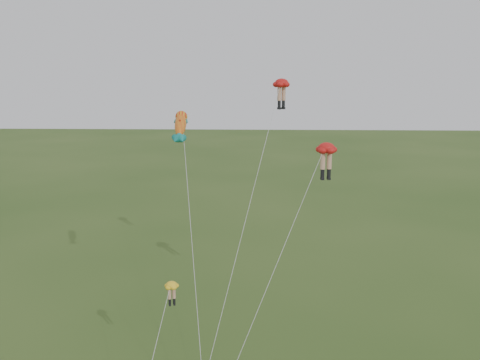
{
  "coord_description": "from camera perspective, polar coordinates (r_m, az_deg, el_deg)",
  "views": [
    {
      "loc": [
        3.6,
        -28.35,
        20.61
      ],
      "look_at": [
        2.42,
        6.0,
        13.31
      ],
      "focal_mm": 40.0,
      "sensor_mm": 36.0,
      "label": 1
    }
  ],
  "objects": [
    {
      "name": "legs_kite_red_mid",
      "position": [
        37.03,
        9.06,
        2.76
      ],
      "size": [
        8.46,
        10.77,
        15.55
      ],
      "rotation": [
        0.0,
        0.0,
        0.21
      ],
      "color": "red",
      "rests_on": "ground"
    },
    {
      "name": "fish_kite",
      "position": [
        37.37,
        -6.34,
        5.76
      ],
      "size": [
        3.4,
        12.97,
        17.79
      ],
      "rotation": [
        0.56,
        0.0,
        0.05
      ],
      "color": "gold",
      "rests_on": "ground"
    },
    {
      "name": "legs_kite_red_high",
      "position": [
        40.29,
        4.3,
        9.44
      ],
      "size": [
        6.43,
        14.37,
        19.76
      ],
      "rotation": [
        0.0,
        0.0,
        0.63
      ],
      "color": "red",
      "rests_on": "ground"
    },
    {
      "name": "legs_kite_yellow",
      "position": [
        32.95,
        -7.53,
        -12.07
      ],
      "size": [
        2.36,
        5.97,
        7.98
      ],
      "rotation": [
        0.0,
        0.0,
        0.35
      ],
      "color": "yellow",
      "rests_on": "ground"
    }
  ]
}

